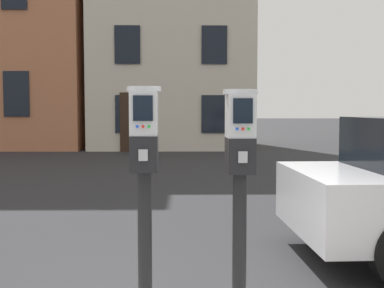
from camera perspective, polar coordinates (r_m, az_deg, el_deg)
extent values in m
cylinder|color=black|center=(3.25, -5.42, -11.64)|extent=(0.09, 0.09, 0.97)
cube|color=black|center=(3.14, -5.49, -1.07)|extent=(0.18, 0.24, 0.23)
cube|color=#A5A8AD|center=(3.02, -5.62, -1.28)|extent=(0.06, 0.01, 0.07)
cube|color=#B7BABF|center=(3.13, -5.52, 3.50)|extent=(0.18, 0.23, 0.28)
cube|color=black|center=(3.02, -5.65, 4.11)|extent=(0.12, 0.01, 0.15)
cylinder|color=blue|center=(3.02, -6.30, 2.01)|extent=(0.02, 0.01, 0.02)
cylinder|color=red|center=(3.01, -5.63, 2.01)|extent=(0.02, 0.01, 0.02)
cylinder|color=green|center=(3.01, -4.97, 2.02)|extent=(0.02, 0.01, 0.02)
cylinder|color=#B7BABF|center=(3.14, -5.54, 6.29)|extent=(0.22, 0.22, 0.03)
cylinder|color=black|center=(3.26, 5.45, -11.70)|extent=(0.09, 0.09, 0.96)
cube|color=black|center=(3.15, 5.52, -1.29)|extent=(0.18, 0.24, 0.22)
cube|color=#A5A8AD|center=(3.03, 5.85, -1.51)|extent=(0.06, 0.01, 0.07)
cube|color=#B7BABF|center=(3.14, 5.55, 3.21)|extent=(0.18, 0.23, 0.27)
cube|color=black|center=(3.02, 5.86, 3.80)|extent=(0.12, 0.01, 0.15)
cylinder|color=blue|center=(3.02, 5.20, 1.74)|extent=(0.02, 0.01, 0.02)
cylinder|color=red|center=(3.02, 5.85, 1.74)|extent=(0.02, 0.01, 0.02)
cylinder|color=green|center=(3.03, 6.51, 1.74)|extent=(0.02, 0.01, 0.02)
cylinder|color=#B7BABF|center=(3.14, 5.57, 5.97)|extent=(0.22, 0.22, 0.03)
cylinder|color=black|center=(6.04, 16.49, -7.46)|extent=(0.65, 0.24, 0.64)
cube|color=black|center=(18.64, -19.49, 5.44)|extent=(0.90, 0.06, 1.60)
cube|color=beige|center=(20.77, -2.21, 13.30)|extent=(6.11, 5.61, 9.73)
cube|color=black|center=(17.77, -7.35, 3.43)|extent=(0.90, 0.06, 1.34)
cube|color=black|center=(17.68, 2.55, 3.45)|extent=(0.90, 0.06, 1.34)
cube|color=black|center=(17.91, -7.42, 11.23)|extent=(0.90, 0.06, 1.34)
cube|color=black|center=(17.83, 2.57, 11.29)|extent=(0.90, 0.06, 1.34)
cube|color=black|center=(17.75, -6.66, 2.50)|extent=(1.00, 0.07, 2.10)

